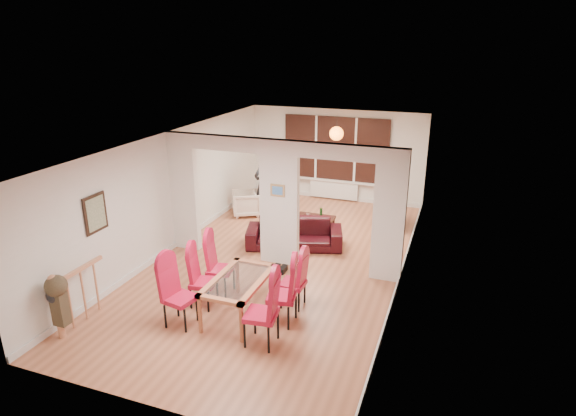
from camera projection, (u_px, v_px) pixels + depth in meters
The scene contains 24 objects.
floor at pixel (280, 262), 10.12m from camera, with size 5.00×9.00×0.01m, color #B36948.
room_walls at pixel (279, 203), 9.69m from camera, with size 5.00×9.00×2.60m, color silver, non-canonical shape.
divider_wall at pixel (279, 203), 9.69m from camera, with size 5.00×0.18×2.60m, color white.
bay_window_blinds at pixel (336, 149), 13.56m from camera, with size 3.00×0.08×1.80m, color black.
radiator at pixel (334, 190), 13.92m from camera, with size 1.40×0.08×0.50m, color white.
pendant_light at pixel (336, 134), 12.23m from camera, with size 0.36×0.36×0.36m, color orange.
stair_newel at pixel (81, 291), 7.83m from camera, with size 0.40×1.20×1.10m, color tan, non-canonical shape.
wall_poster at pixel (95, 213), 8.26m from camera, with size 0.04×0.52×0.67m, color gray.
pillar_photo at pixel (278, 190), 9.50m from camera, with size 0.30×0.03×0.25m, color #4C8CD8.
dining_table at pixel (239, 297), 8.06m from camera, with size 0.82×1.45×0.68m, color #AE6240, non-canonical shape.
dining_chair_la at pixel (180, 294), 7.73m from camera, with size 0.45×0.45×1.12m, color #B71234, non-canonical shape.
dining_chair_lb at pixel (203, 279), 8.30m from camera, with size 0.42×0.42×1.05m, color #B71234, non-canonical shape.
dining_chair_lc at pixel (220, 266), 8.72m from camera, with size 0.44×0.44×1.09m, color #B71234, non-canonical shape.
dining_chair_ra at pixel (261, 310), 7.23m from camera, with size 0.47×0.47×1.17m, color #B71234, non-canonical shape.
dining_chair_rb at pixel (282, 292), 7.79m from camera, with size 0.45×0.45×1.12m, color #B71234, non-canonical shape.
dining_chair_rc at pixel (293, 280), 8.30m from camera, with size 0.40×0.40×1.01m, color #B71234, non-canonical shape.
sofa at pixel (294, 233), 10.77m from camera, with size 2.12×0.83×0.62m, color black.
armchair at pixel (246, 203), 12.71m from camera, with size 0.71×0.69×0.65m, color beige.
person at pixel (264, 184), 12.50m from camera, with size 0.42×0.64×1.74m, color black.
television at pixel (391, 215), 11.96m from camera, with size 0.13×1.03×0.59m, color black.
coffee_table at pixel (315, 221), 12.09m from camera, with size 0.95×0.48×0.22m, color #321611, non-canonical shape.
bottle at pixel (321, 213), 11.95m from camera, with size 0.07×0.07×0.26m, color #143F19.
bowl at pixel (308, 215), 12.06m from camera, with size 0.22×0.22×0.05m, color #321611.
shoes at pixel (279, 269), 9.68m from camera, with size 0.26×0.28×0.11m, color black, non-canonical shape.
Camera 1 is at (3.29, -8.56, 4.44)m, focal length 30.00 mm.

